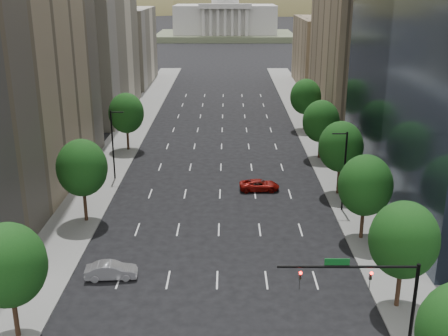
{
  "coord_description": "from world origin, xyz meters",
  "views": [
    {
      "loc": [
        0.79,
        -1.11,
        23.94
      ],
      "look_at": [
        0.55,
        46.0,
        8.0
      ],
      "focal_mm": 44.13,
      "sensor_mm": 36.0,
      "label": 1
    }
  ],
  "objects_px": {
    "capitol": "(225,19)",
    "car_red_far": "(259,185)",
    "car_silver": "(111,271)",
    "traffic_signal": "(377,289)"
  },
  "relations": [
    {
      "from": "capitol",
      "to": "car_red_far",
      "type": "distance_m",
      "value": 188.71
    },
    {
      "from": "capitol",
      "to": "car_silver",
      "type": "xyz_separation_m",
      "value": [
        -9.0,
        -209.45,
        -7.85
      ]
    },
    {
      "from": "traffic_signal",
      "to": "capitol",
      "type": "distance_m",
      "value": 219.99
    },
    {
      "from": "car_silver",
      "to": "car_red_far",
      "type": "distance_m",
      "value": 25.07
    },
    {
      "from": "capitol",
      "to": "car_red_far",
      "type": "bearing_deg",
      "value": -88.56
    },
    {
      "from": "traffic_signal",
      "to": "car_red_far",
      "type": "height_order",
      "value": "traffic_signal"
    },
    {
      "from": "capitol",
      "to": "car_red_far",
      "type": "relative_size",
      "value": 12.45
    },
    {
      "from": "car_silver",
      "to": "traffic_signal",
      "type": "bearing_deg",
      "value": -122.83
    },
    {
      "from": "car_silver",
      "to": "car_red_far",
      "type": "height_order",
      "value": "car_silver"
    },
    {
      "from": "capitol",
      "to": "car_silver",
      "type": "height_order",
      "value": "capitol"
    }
  ]
}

